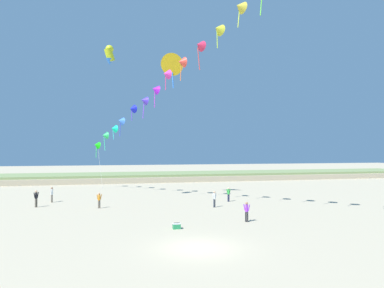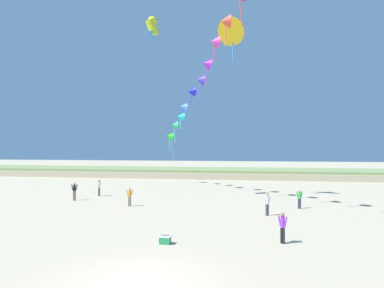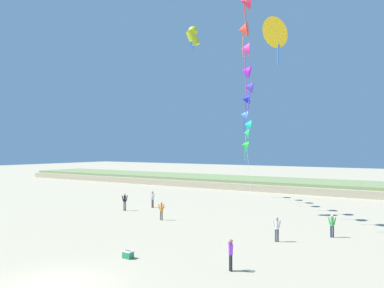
{
  "view_description": "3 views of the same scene",
  "coord_description": "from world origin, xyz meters",
  "px_view_note": "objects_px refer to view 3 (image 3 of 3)",
  "views": [
    {
      "loc": [
        -5.04,
        -19.84,
        5.8
      ],
      "look_at": [
        2.7,
        13.08,
        6.46
      ],
      "focal_mm": 32.0,
      "sensor_mm": 36.0,
      "label": 1
    },
    {
      "loc": [
        4.16,
        -12.09,
        4.97
      ],
      "look_at": [
        0.27,
        9.78,
        5.24
      ],
      "focal_mm": 32.0,
      "sensor_mm": 36.0,
      "label": 2
    },
    {
      "loc": [
        15.56,
        -12.1,
        6.32
      ],
      "look_at": [
        0.03,
        11.22,
        6.57
      ],
      "focal_mm": 38.0,
      "sensor_mm": 36.0,
      "label": 3
    }
  ],
  "objects_px": {
    "person_near_left": "(161,210)",
    "person_far_right": "(153,198)",
    "person_far_center": "(231,253)",
    "person_far_left": "(332,224)",
    "person_mid_center": "(277,227)",
    "beach_cooler": "(128,255)",
    "person_near_right": "(125,201)",
    "large_kite_low_lead": "(278,31)",
    "large_kite_mid_trail": "(193,37)"
  },
  "relations": [
    {
      "from": "person_near_left",
      "to": "person_far_right",
      "type": "relative_size",
      "value": 0.93
    },
    {
      "from": "person_far_center",
      "to": "person_far_left",
      "type": "bearing_deg",
      "value": 78.3
    },
    {
      "from": "person_mid_center",
      "to": "person_far_left",
      "type": "height_order",
      "value": "person_mid_center"
    },
    {
      "from": "person_far_left",
      "to": "beach_cooler",
      "type": "relative_size",
      "value": 2.82
    },
    {
      "from": "person_near_left",
      "to": "person_far_center",
      "type": "height_order",
      "value": "person_far_center"
    },
    {
      "from": "person_near_right",
      "to": "person_far_left",
      "type": "xyz_separation_m",
      "value": [
        20.49,
        -0.82,
        -0.07
      ]
    },
    {
      "from": "person_mid_center",
      "to": "person_far_right",
      "type": "xyz_separation_m",
      "value": [
        -16.76,
        7.41,
        0.02
      ]
    },
    {
      "from": "person_far_left",
      "to": "large_kite_low_lead",
      "type": "bearing_deg",
      "value": 142.66
    },
    {
      "from": "person_mid_center",
      "to": "large_kite_mid_trail",
      "type": "xyz_separation_m",
      "value": [
        -10.53,
        5.71,
        15.67
      ]
    },
    {
      "from": "person_near_left",
      "to": "person_near_right",
      "type": "relative_size",
      "value": 0.92
    },
    {
      "from": "person_near_right",
      "to": "person_far_center",
      "type": "bearing_deg",
      "value": -32.59
    },
    {
      "from": "person_far_left",
      "to": "person_far_right",
      "type": "xyz_separation_m",
      "value": [
        -19.49,
        3.98,
        0.05
      ]
    },
    {
      "from": "person_near_right",
      "to": "large_kite_low_lead",
      "type": "distance_m",
      "value": 21.72
    },
    {
      "from": "person_far_center",
      "to": "large_kite_low_lead",
      "type": "bearing_deg",
      "value": 102.8
    },
    {
      "from": "large_kite_low_lead",
      "to": "person_far_center",
      "type": "bearing_deg",
      "value": -77.2
    },
    {
      "from": "person_near_left",
      "to": "person_far_center",
      "type": "bearing_deg",
      "value": -38.61
    },
    {
      "from": "person_near_right",
      "to": "beach_cooler",
      "type": "bearing_deg",
      "value": -46.29
    },
    {
      "from": "person_far_left",
      "to": "person_far_right",
      "type": "distance_m",
      "value": 19.89
    },
    {
      "from": "person_far_center",
      "to": "beach_cooler",
      "type": "xyz_separation_m",
      "value": [
        -6.01,
        -1.13,
        -0.73
      ]
    },
    {
      "from": "person_mid_center",
      "to": "beach_cooler",
      "type": "distance_m",
      "value": 10.21
    },
    {
      "from": "person_far_center",
      "to": "large_kite_low_lead",
      "type": "height_order",
      "value": "large_kite_low_lead"
    },
    {
      "from": "person_far_center",
      "to": "person_far_right",
      "type": "bearing_deg",
      "value": 139.3
    },
    {
      "from": "large_kite_mid_trail",
      "to": "large_kite_low_lead",
      "type": "bearing_deg",
      "value": 15.25
    },
    {
      "from": "large_kite_low_lead",
      "to": "large_kite_mid_trail",
      "type": "height_order",
      "value": "large_kite_low_lead"
    },
    {
      "from": "person_mid_center",
      "to": "person_far_right",
      "type": "distance_m",
      "value": 18.32
    },
    {
      "from": "person_near_left",
      "to": "person_far_left",
      "type": "distance_m",
      "value": 14.24
    },
    {
      "from": "large_kite_low_lead",
      "to": "person_far_right",
      "type": "bearing_deg",
      "value": -178.5
    },
    {
      "from": "large_kite_low_lead",
      "to": "person_near_right",
      "type": "bearing_deg",
      "value": -166.59
    },
    {
      "from": "person_far_right",
      "to": "person_near_left",
      "type": "bearing_deg",
      "value": -44.95
    },
    {
      "from": "person_far_right",
      "to": "large_kite_mid_trail",
      "type": "distance_m",
      "value": 16.93
    },
    {
      "from": "person_near_right",
      "to": "person_mid_center",
      "type": "xyz_separation_m",
      "value": [
        17.76,
        -4.25,
        -0.04
      ]
    },
    {
      "from": "person_far_right",
      "to": "large_kite_mid_trail",
      "type": "height_order",
      "value": "large_kite_mid_trail"
    },
    {
      "from": "large_kite_mid_trail",
      "to": "beach_cooler",
      "type": "distance_m",
      "value": 22.32
    },
    {
      "from": "person_near_right",
      "to": "beach_cooler",
      "type": "relative_size",
      "value": 3.02
    },
    {
      "from": "beach_cooler",
      "to": "person_far_left",
      "type": "bearing_deg",
      "value": 55.4
    },
    {
      "from": "large_kite_low_lead",
      "to": "person_far_left",
      "type": "bearing_deg",
      "value": -37.34
    },
    {
      "from": "person_near_right",
      "to": "person_far_right",
      "type": "height_order",
      "value": "person_near_right"
    },
    {
      "from": "person_far_left",
      "to": "person_far_right",
      "type": "height_order",
      "value": "person_far_right"
    },
    {
      "from": "person_mid_center",
      "to": "person_far_center",
      "type": "height_order",
      "value": "person_mid_center"
    },
    {
      "from": "person_mid_center",
      "to": "person_near_right",
      "type": "bearing_deg",
      "value": 166.55
    },
    {
      "from": "person_far_right",
      "to": "beach_cooler",
      "type": "bearing_deg",
      "value": -54.87
    },
    {
      "from": "beach_cooler",
      "to": "person_near_right",
      "type": "bearing_deg",
      "value": 133.71
    },
    {
      "from": "person_mid_center",
      "to": "large_kite_mid_trail",
      "type": "height_order",
      "value": "large_kite_mid_trail"
    },
    {
      "from": "person_near_left",
      "to": "person_mid_center",
      "type": "height_order",
      "value": "person_mid_center"
    },
    {
      "from": "person_far_left",
      "to": "beach_cooler",
      "type": "xyz_separation_m",
      "value": [
        -8.26,
        -11.97,
        -0.73
      ]
    },
    {
      "from": "person_near_left",
      "to": "large_kite_low_lead",
      "type": "xyz_separation_m",
      "value": [
        8.48,
        5.66,
        15.59
      ]
    },
    {
      "from": "person_near_left",
      "to": "person_far_center",
      "type": "relative_size",
      "value": 0.98
    },
    {
      "from": "beach_cooler",
      "to": "large_kite_low_lead",
      "type": "bearing_deg",
      "value": 81.07
    },
    {
      "from": "person_far_right",
      "to": "large_kite_low_lead",
      "type": "bearing_deg",
      "value": 1.5
    },
    {
      "from": "person_far_right",
      "to": "person_mid_center",
      "type": "bearing_deg",
      "value": -23.86
    }
  ]
}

